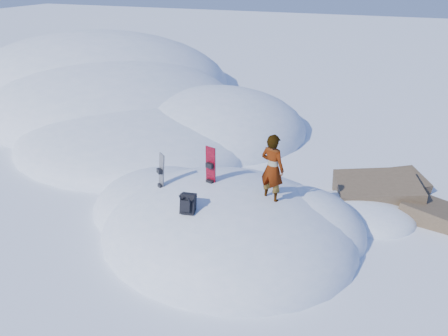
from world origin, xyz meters
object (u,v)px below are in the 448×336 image
at_px(snowboard_dark, 161,180).
at_px(person, 272,168).
at_px(backpack, 188,204).
at_px(snowboard_red, 211,175).

height_order(snowboard_dark, person, person).
bearing_deg(backpack, snowboard_red, 81.41).
relative_size(snowboard_red, person, 0.93).
relative_size(snowboard_dark, person, 0.86).
bearing_deg(person, snowboard_red, 14.49).
distance_m(snowboard_red, backpack, 1.41).
xyz_separation_m(snowboard_red, backpack, (0.02, -1.40, -0.12)).
xyz_separation_m(snowboard_red, snowboard_dark, (-1.30, -0.35, -0.22)).
height_order(backpack, person, person).
relative_size(snowboard_dark, backpack, 2.60).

